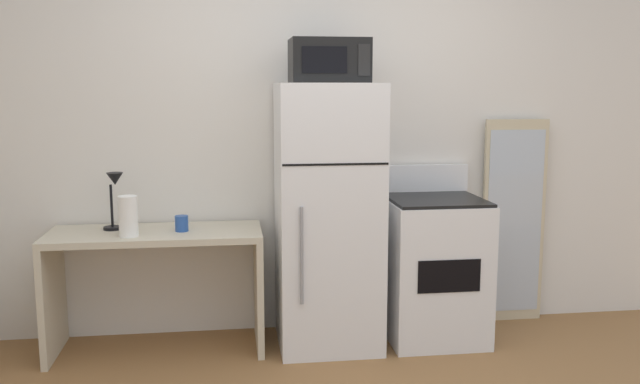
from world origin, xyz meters
TOP-DOWN VIEW (x-y plane):
  - wall_back_white at (0.00, 1.70)m, footprint 5.00×0.10m
  - desk at (-1.02, 1.36)m, footprint 1.28×0.53m
  - desk_lamp at (-1.26, 1.43)m, footprint 0.14×0.12m
  - paper_towel_roll at (-1.15, 1.23)m, footprint 0.11×0.11m
  - coffee_mug at (-0.86, 1.34)m, footprint 0.08×0.08m
  - refrigerator at (0.04, 1.33)m, footprint 0.62×0.63m
  - microwave at (0.04, 1.31)m, footprint 0.46×0.35m
  - oven_range at (0.73, 1.33)m, footprint 0.60×0.61m
  - leaning_mirror at (1.37, 1.59)m, footprint 0.44×0.03m

SIDE VIEW (x-z plane):
  - oven_range at x=0.73m, z-range -0.08..1.02m
  - desk at x=-1.02m, z-range 0.16..0.91m
  - leaning_mirror at x=1.37m, z-range 0.00..1.40m
  - coffee_mug at x=-0.86m, z-range 0.75..0.84m
  - refrigerator at x=0.04m, z-range 0.00..1.64m
  - paper_towel_roll at x=-1.15m, z-range 0.75..0.99m
  - desk_lamp at x=-1.26m, z-range 0.81..1.17m
  - wall_back_white at x=0.00m, z-range 0.00..2.60m
  - microwave at x=0.04m, z-range 1.64..1.90m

